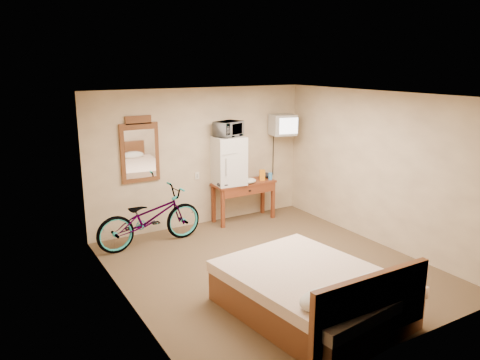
{
  "coord_description": "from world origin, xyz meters",
  "views": [
    {
      "loc": [
        -3.6,
        -5.24,
        2.93
      ],
      "look_at": [
        -0.09,
        0.73,
        1.18
      ],
      "focal_mm": 35.0,
      "sensor_mm": 36.0,
      "label": 1
    }
  ],
  "objects_px": {
    "mini_fridge": "(229,160)",
    "wall_mirror": "(140,150)",
    "desk": "(245,189)",
    "bicycle": "(150,218)",
    "crt_television": "(283,125)",
    "microwave": "(228,129)",
    "bed": "(314,293)",
    "blue_cup": "(270,176)"
  },
  "relations": [
    {
      "from": "desk",
      "to": "blue_cup",
      "type": "xyz_separation_m",
      "value": [
        0.53,
        -0.07,
        0.2
      ]
    },
    {
      "from": "mini_fridge",
      "to": "desk",
      "type": "bearing_deg",
      "value": -9.01
    },
    {
      "from": "bicycle",
      "to": "bed",
      "type": "relative_size",
      "value": 0.79
    },
    {
      "from": "crt_television",
      "to": "bed",
      "type": "distance_m",
      "value": 4.17
    },
    {
      "from": "mini_fridge",
      "to": "crt_television",
      "type": "relative_size",
      "value": 1.45
    },
    {
      "from": "bed",
      "to": "blue_cup",
      "type": "bearing_deg",
      "value": 64.11
    },
    {
      "from": "microwave",
      "to": "bed",
      "type": "bearing_deg",
      "value": -124.42
    },
    {
      "from": "blue_cup",
      "to": "wall_mirror",
      "type": "xyz_separation_m",
      "value": [
        -2.43,
        0.34,
        0.68
      ]
    },
    {
      "from": "microwave",
      "to": "crt_television",
      "type": "distance_m",
      "value": 1.17
    },
    {
      "from": "desk",
      "to": "bicycle",
      "type": "relative_size",
      "value": 0.67
    },
    {
      "from": "bicycle",
      "to": "mini_fridge",
      "type": "bearing_deg",
      "value": -83.06
    },
    {
      "from": "wall_mirror",
      "to": "crt_television",
      "type": "bearing_deg",
      "value": -5.2
    },
    {
      "from": "desk",
      "to": "crt_television",
      "type": "xyz_separation_m",
      "value": [
        0.86,
        0.02,
        1.15
      ]
    },
    {
      "from": "microwave",
      "to": "mini_fridge",
      "type": "bearing_deg",
      "value": -145.63
    },
    {
      "from": "desk",
      "to": "wall_mirror",
      "type": "distance_m",
      "value": 2.11
    },
    {
      "from": "microwave",
      "to": "bed",
      "type": "relative_size",
      "value": 0.22
    },
    {
      "from": "crt_television",
      "to": "bicycle",
      "type": "distance_m",
      "value": 3.12
    },
    {
      "from": "bicycle",
      "to": "wall_mirror",
      "type": "bearing_deg",
      "value": -10.99
    },
    {
      "from": "crt_television",
      "to": "bed",
      "type": "xyz_separation_m",
      "value": [
        -1.93,
        -3.39,
        -1.48
      ]
    },
    {
      "from": "mini_fridge",
      "to": "bed",
      "type": "distance_m",
      "value": 3.62
    },
    {
      "from": "desk",
      "to": "bed",
      "type": "xyz_separation_m",
      "value": [
        -1.08,
        -3.38,
        -0.32
      ]
    },
    {
      "from": "crt_television",
      "to": "wall_mirror",
      "type": "relative_size",
      "value": 0.54
    },
    {
      "from": "blue_cup",
      "to": "bed",
      "type": "xyz_separation_m",
      "value": [
        -1.61,
        -3.31,
        -0.52
      ]
    },
    {
      "from": "mini_fridge",
      "to": "bed",
      "type": "height_order",
      "value": "mini_fridge"
    },
    {
      "from": "desk",
      "to": "microwave",
      "type": "relative_size",
      "value": 2.43
    },
    {
      "from": "wall_mirror",
      "to": "bed",
      "type": "relative_size",
      "value": 0.5
    },
    {
      "from": "mini_fridge",
      "to": "wall_mirror",
      "type": "height_order",
      "value": "wall_mirror"
    },
    {
      "from": "desk",
      "to": "mini_fridge",
      "type": "bearing_deg",
      "value": 170.99
    },
    {
      "from": "mini_fridge",
      "to": "wall_mirror",
      "type": "xyz_separation_m",
      "value": [
        -1.58,
        0.22,
        0.3
      ]
    },
    {
      "from": "wall_mirror",
      "to": "bicycle",
      "type": "xyz_separation_m",
      "value": [
        -0.07,
        -0.53,
        -1.02
      ]
    },
    {
      "from": "microwave",
      "to": "desk",
      "type": "bearing_deg",
      "value": -30.91
    },
    {
      "from": "desk",
      "to": "mini_fridge",
      "type": "xyz_separation_m",
      "value": [
        -0.31,
        0.05,
        0.58
      ]
    },
    {
      "from": "mini_fridge",
      "to": "microwave",
      "type": "bearing_deg",
      "value": 56.24
    },
    {
      "from": "microwave",
      "to": "blue_cup",
      "type": "height_order",
      "value": "microwave"
    },
    {
      "from": "blue_cup",
      "to": "crt_television",
      "type": "distance_m",
      "value": 1.01
    },
    {
      "from": "desk",
      "to": "mini_fridge",
      "type": "relative_size",
      "value": 1.36
    },
    {
      "from": "mini_fridge",
      "to": "blue_cup",
      "type": "xyz_separation_m",
      "value": [
        0.84,
        -0.12,
        -0.37
      ]
    },
    {
      "from": "crt_television",
      "to": "bicycle",
      "type": "relative_size",
      "value": 0.34
    },
    {
      "from": "blue_cup",
      "to": "bed",
      "type": "bearing_deg",
      "value": -115.89
    },
    {
      "from": "blue_cup",
      "to": "bicycle",
      "type": "relative_size",
      "value": 0.07
    },
    {
      "from": "wall_mirror",
      "to": "bed",
      "type": "bearing_deg",
      "value": -77.29
    },
    {
      "from": "crt_television",
      "to": "microwave",
      "type": "bearing_deg",
      "value": 178.44
    }
  ]
}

